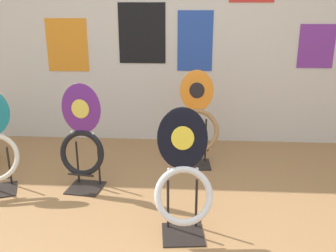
% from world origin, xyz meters
% --- Properties ---
extents(wall_back, '(8.00, 0.07, 2.60)m').
position_xyz_m(wall_back, '(0.00, 2.31, 1.30)').
color(wall_back, silver).
rests_on(wall_back, ground_plane).
extents(toilet_seat_display_purple_note, '(0.40, 0.31, 0.91)m').
position_xyz_m(toilet_seat_display_purple_note, '(-0.65, 1.00, 0.42)').
color(toilet_seat_display_purple_note, black).
rests_on(toilet_seat_display_purple_note, ground_plane).
extents(toilet_seat_display_orange_sun, '(0.43, 0.31, 0.92)m').
position_xyz_m(toilet_seat_display_orange_sun, '(0.30, 1.57, 0.42)').
color(toilet_seat_display_orange_sun, black).
rests_on(toilet_seat_display_orange_sun, ground_plane).
extents(toilet_seat_display_jazz_black, '(0.41, 0.37, 0.86)m').
position_xyz_m(toilet_seat_display_jazz_black, '(0.20, 0.39, 0.39)').
color(toilet_seat_display_jazz_black, black).
rests_on(toilet_seat_display_jazz_black, ground_plane).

